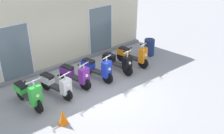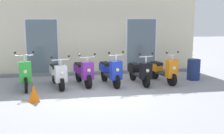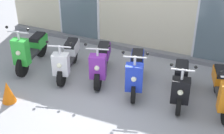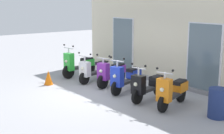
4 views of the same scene
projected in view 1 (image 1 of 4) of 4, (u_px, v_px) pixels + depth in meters
ground_plane at (100, 91)px, 10.26m from camera, size 40.00×40.00×0.00m
storefront_facade at (59, 27)px, 11.44m from camera, size 8.74×0.50×3.59m
scooter_green at (29, 94)px, 9.21m from camera, size 0.62×1.62×1.33m
scooter_white at (56, 84)px, 9.85m from camera, size 0.75×1.57×1.16m
scooter_purple at (75, 75)px, 10.41m from camera, size 0.74×1.51×1.19m
scooter_blue at (97, 68)px, 10.81m from camera, size 0.74×1.55×1.26m
scooter_black at (118, 62)px, 11.42m from camera, size 0.65×1.58×1.20m
scooter_orange at (133, 55)px, 11.95m from camera, size 0.74×1.57×1.21m
trash_bin at (149, 47)px, 12.89m from camera, size 0.48×0.48×0.78m
traffic_cone at (63, 117)px, 8.49m from camera, size 0.32×0.32×0.52m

